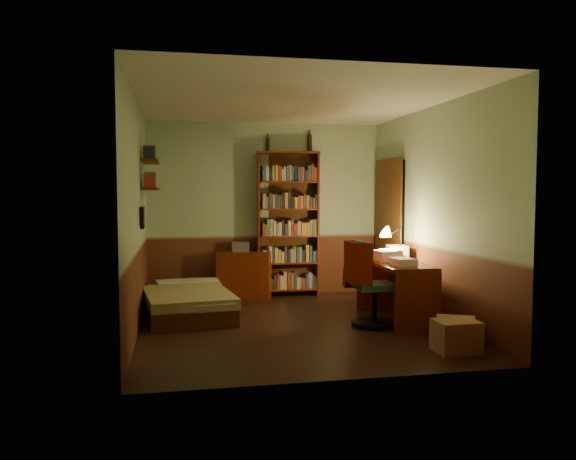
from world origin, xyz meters
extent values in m
cube|color=black|center=(0.00, 0.00, -0.01)|extent=(3.50, 4.00, 0.02)
cube|color=silver|center=(0.00, 0.00, 2.61)|extent=(3.50, 4.00, 0.02)
cube|color=#9AB690|center=(0.00, 2.01, 1.30)|extent=(3.50, 0.02, 2.60)
cube|color=#9AB690|center=(-1.76, 0.00, 1.30)|extent=(0.02, 4.00, 2.60)
cube|color=#9AB690|center=(1.76, 0.00, 1.30)|extent=(0.02, 4.00, 2.60)
cube|color=#9AB690|center=(0.00, -2.01, 1.30)|extent=(3.50, 0.02, 2.60)
cube|color=black|center=(1.72, 1.30, 1.00)|extent=(0.06, 0.90, 2.00)
cube|color=#40210C|center=(1.69, 1.30, 1.00)|extent=(0.02, 0.98, 2.08)
cube|color=olive|center=(-1.19, 0.84, 0.27)|extent=(1.11, 1.89, 0.54)
cube|color=#541A09|center=(-0.35, 1.76, 0.34)|extent=(0.85, 0.59, 0.69)
cube|color=#B2B2B7|center=(-0.39, 1.89, 0.75)|extent=(0.27, 0.22, 0.14)
cube|color=#541A09|center=(0.32, 1.85, 1.08)|extent=(0.95, 0.37, 2.16)
cylinder|color=black|center=(0.03, 1.96, 2.27)|extent=(0.07, 0.07, 0.21)
cylinder|color=black|center=(0.67, 1.96, 2.30)|extent=(0.09, 0.09, 0.28)
cube|color=#541A09|center=(1.26, -0.05, 0.36)|extent=(0.60, 1.36, 0.72)
cube|color=silver|center=(1.54, 0.59, 0.79)|extent=(0.30, 0.37, 0.13)
cone|color=black|center=(1.54, 0.46, 1.06)|extent=(0.27, 0.27, 0.69)
cube|color=#3B664A|center=(0.92, -0.25, 0.46)|extent=(0.46, 0.40, 0.92)
cube|color=maroon|center=(0.83, -0.24, 1.15)|extent=(0.27, 0.43, 0.47)
cube|color=#541A09|center=(-1.64, 1.10, 1.60)|extent=(0.20, 0.90, 0.03)
cube|color=#541A09|center=(-1.64, 1.10, 1.95)|extent=(0.20, 0.90, 0.03)
cube|color=black|center=(-1.72, 0.60, 1.25)|extent=(0.04, 0.32, 0.26)
cube|color=#9C6F4F|center=(1.34, -1.42, 0.15)|extent=(0.41, 0.33, 0.31)
cube|color=#9C6F4F|center=(1.47, -1.15, 0.14)|extent=(0.49, 0.46, 0.27)
camera|label=1|loc=(-1.31, -6.37, 1.54)|focal=35.00mm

